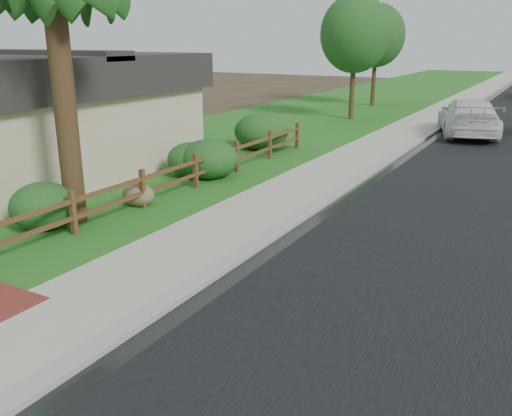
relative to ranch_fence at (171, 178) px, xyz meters
The scene contains 16 objects.
ground 7.37m from the ranch_fence, 60.64° to the right, with size 120.00×120.00×0.00m, color #33291C.
curb 28.88m from the ranch_fence, 82.04° to the left, with size 0.40×90.00×0.12m, color gray.
wet_gutter 28.94m from the ranch_fence, 81.35° to the left, with size 0.50×90.00×0.00m, color black.
sidewalk 28.73m from the ranch_fence, 84.61° to the left, with size 2.20×90.00×0.10m, color #A8A692.
grass_strip 28.62m from the ranch_fence, 88.40° to the left, with size 1.60×90.00×0.06m, color #1C5117.
lawn_near 28.94m from the ranch_fence, 98.75° to the left, with size 9.00×90.00×0.04m, color #1C5117.
ranch_fence is the anchor object (origin of this frame).
house 7.57m from the ranch_fence, behind, with size 10.60×9.60×4.05m.
white_suv 16.35m from the ranch_fence, 69.97° to the left, with size 2.41×5.94×1.72m, color silver.
boulder 1.14m from the ranch_fence, 105.88° to the right, with size 0.97×0.72×0.64m, color brown.
shrub_a 3.73m from the ranch_fence, 105.65° to the right, with size 1.54×1.54×1.15m, color #163E19.
shrub_b 2.51m from the ranch_fence, 98.22° to the left, with size 1.86×1.86×1.31m, color #163E19.
shrub_c 2.63m from the ranch_fence, 113.38° to the left, with size 1.59×1.59×1.15m, color #163E19.
shrub_d 7.70m from the ranch_fence, 99.36° to the left, with size 2.22×2.22×1.51m, color #163E19.
tree_near_left 18.26m from the ranch_fence, 93.38° to the left, with size 3.82×3.82×6.77m.
tree_mid_left 25.14m from the ranch_fence, 94.69° to the left, with size 3.73×3.73×6.67m.
Camera 1 is at (5.84, -5.41, 4.37)m, focal length 38.00 mm.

